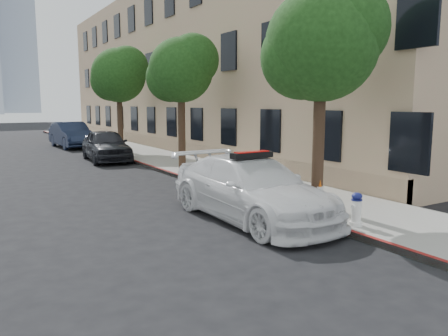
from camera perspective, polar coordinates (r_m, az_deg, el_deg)
name	(u,v)px	position (r m, az deg, el deg)	size (l,w,h in m)	color
ground	(182,211)	(11.68, -5.49, -5.56)	(120.00, 120.00, 0.00)	black
sidewalk	(160,158)	(22.11, -8.34, 1.24)	(3.20, 50.00, 0.15)	gray
curb_strip	(131,161)	(21.56, -12.11, 0.96)	(0.12, 50.00, 0.15)	maroon
building	(209,69)	(28.97, -2.03, 12.78)	(8.00, 36.00, 10.00)	tan
tower_right	(7,37)	(147.14, -26.45, 15.10)	(14.00, 14.00, 44.00)	#9EA8B7
tree_near	(323,44)	(11.43, 12.79, 15.55)	(2.92, 2.82, 5.62)	black
tree_mid	(182,70)	(18.05, -5.55, 12.68)	(2.77, 2.64, 5.43)	black
tree_far	(119,75)	(25.49, -13.54, 11.75)	(3.10, 3.00, 5.81)	black
police_car	(251,188)	(10.68, 3.61, -2.67)	(2.24, 5.29, 1.67)	white
parked_car_mid	(106,145)	(22.22, -15.16, 2.90)	(1.84, 4.58, 1.56)	black
parked_car_far	(71,135)	(29.69, -19.32, 4.12)	(1.72, 4.94, 1.63)	#161F38
fire_hydrant	(356,210)	(10.05, 16.90, -5.21)	(0.31, 0.29, 0.74)	white
traffic_cone	(320,194)	(11.43, 12.41, -3.36)	(0.47, 0.47, 0.75)	black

